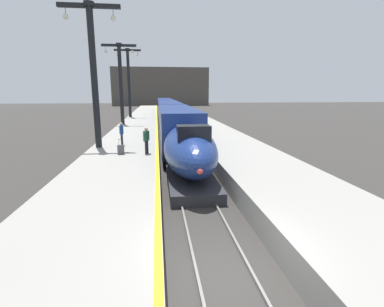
{
  "coord_description": "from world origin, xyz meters",
  "views": [
    {
      "loc": [
        -1.71,
        -6.43,
        4.88
      ],
      "look_at": [
        0.03,
        7.65,
        1.8
      ],
      "focal_mm": 26.37,
      "sensor_mm": 36.0,
      "label": 1
    }
  ],
  "objects_px": {
    "station_column_distant": "(129,77)",
    "rolling_suitcase": "(121,150)",
    "station_column_mid": "(93,64)",
    "station_column_far": "(120,77)",
    "passenger_near_edge": "(146,138)",
    "passenger_mid_platform": "(122,132)",
    "highspeed_train_main": "(169,114)"
  },
  "relations": [
    {
      "from": "passenger_near_edge",
      "to": "station_column_distant",
      "type": "bearing_deg",
      "value": 97.09
    },
    {
      "from": "highspeed_train_main",
      "to": "passenger_near_edge",
      "type": "xyz_separation_m",
      "value": [
        -2.42,
        -21.37,
        0.09
      ]
    },
    {
      "from": "passenger_mid_platform",
      "to": "passenger_near_edge",
      "type": "bearing_deg",
      "value": -58.81
    },
    {
      "from": "highspeed_train_main",
      "to": "passenger_near_edge",
      "type": "distance_m",
      "value": 21.51
    },
    {
      "from": "station_column_distant",
      "to": "highspeed_train_main",
      "type": "bearing_deg",
      "value": -48.35
    },
    {
      "from": "station_column_far",
      "to": "station_column_mid",
      "type": "bearing_deg",
      "value": -90.0
    },
    {
      "from": "station_column_far",
      "to": "passenger_mid_platform",
      "type": "xyz_separation_m",
      "value": [
        1.58,
        -14.43,
        -4.67
      ]
    },
    {
      "from": "station_column_mid",
      "to": "station_column_far",
      "type": "height_order",
      "value": "station_column_mid"
    },
    {
      "from": "station_column_far",
      "to": "passenger_near_edge",
      "type": "relative_size",
      "value": 5.58
    },
    {
      "from": "passenger_near_edge",
      "to": "passenger_mid_platform",
      "type": "distance_m",
      "value": 3.68
    },
    {
      "from": "station_column_far",
      "to": "station_column_distant",
      "type": "distance_m",
      "value": 10.44
    },
    {
      "from": "highspeed_train_main",
      "to": "station_column_far",
      "type": "xyz_separation_m",
      "value": [
        -5.9,
        -3.79,
        4.76
      ]
    },
    {
      "from": "station_column_distant",
      "to": "passenger_near_edge",
      "type": "distance_m",
      "value": 28.69
    },
    {
      "from": "station_column_distant",
      "to": "rolling_suitcase",
      "type": "height_order",
      "value": "station_column_distant"
    },
    {
      "from": "highspeed_train_main",
      "to": "station_column_mid",
      "type": "relative_size",
      "value": 6.02
    },
    {
      "from": "highspeed_train_main",
      "to": "passenger_mid_platform",
      "type": "relative_size",
      "value": 34.11
    },
    {
      "from": "station_column_far",
      "to": "passenger_mid_platform",
      "type": "bearing_deg",
      "value": -83.76
    },
    {
      "from": "station_column_far",
      "to": "rolling_suitcase",
      "type": "relative_size",
      "value": 9.61
    },
    {
      "from": "station_column_distant",
      "to": "rolling_suitcase",
      "type": "bearing_deg",
      "value": -86.18
    },
    {
      "from": "highspeed_train_main",
      "to": "station_column_mid",
      "type": "distance_m",
      "value": 20.18
    },
    {
      "from": "station_column_mid",
      "to": "passenger_near_edge",
      "type": "relative_size",
      "value": 5.67
    },
    {
      "from": "station_column_mid",
      "to": "rolling_suitcase",
      "type": "distance_m",
      "value": 6.35
    },
    {
      "from": "station_column_far",
      "to": "station_column_distant",
      "type": "xyz_separation_m",
      "value": [
        0.0,
        10.43,
        0.48
      ]
    },
    {
      "from": "highspeed_train_main",
      "to": "station_column_mid",
      "type": "bearing_deg",
      "value": -107.52
    },
    {
      "from": "station_column_distant",
      "to": "passenger_mid_platform",
      "type": "bearing_deg",
      "value": -86.37
    },
    {
      "from": "station_column_mid",
      "to": "passenger_near_edge",
      "type": "xyz_separation_m",
      "value": [
        3.48,
        -2.69,
        -4.74
      ]
    },
    {
      "from": "passenger_near_edge",
      "to": "rolling_suitcase",
      "type": "height_order",
      "value": "passenger_near_edge"
    },
    {
      "from": "highspeed_train_main",
      "to": "station_column_far",
      "type": "height_order",
      "value": "station_column_far"
    },
    {
      "from": "passenger_near_edge",
      "to": "passenger_mid_platform",
      "type": "relative_size",
      "value": 1.0
    },
    {
      "from": "passenger_mid_platform",
      "to": "station_column_mid",
      "type": "bearing_deg",
      "value": -163.78
    },
    {
      "from": "station_column_mid",
      "to": "passenger_near_edge",
      "type": "bearing_deg",
      "value": -37.66
    },
    {
      "from": "passenger_mid_platform",
      "to": "station_column_far",
      "type": "bearing_deg",
      "value": 96.24
    }
  ]
}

